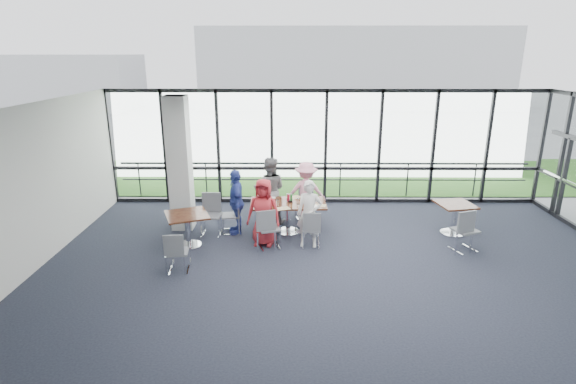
{
  "coord_description": "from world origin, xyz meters",
  "views": [
    {
      "loc": [
        -0.96,
        -7.32,
        4.12
      ],
      "look_at": [
        -1.03,
        2.4,
        1.1
      ],
      "focal_mm": 28.0,
      "sensor_mm": 36.0,
      "label": 1
    }
  ],
  "objects_px": {
    "diner_near_right": "(309,214)",
    "chair_spare_la": "(178,252)",
    "side_table_left": "(187,219)",
    "chair_main_fl": "(267,205)",
    "diner_far_left": "(270,190)",
    "chair_spare_lb": "(211,216)",
    "diner_end": "(236,202)",
    "chair_main_end": "(231,215)",
    "structural_column": "(180,164)",
    "main_table": "(288,208)",
    "chair_main_fr": "(304,203)",
    "side_table_right": "(455,209)",
    "chair_main_nr": "(311,229)",
    "chair_spare_r": "(465,230)",
    "diner_far_right": "(306,192)",
    "diner_near_left": "(264,212)",
    "chair_main_nl": "(269,228)"
  },
  "relations": [
    {
      "from": "diner_near_right",
      "to": "chair_spare_la",
      "type": "height_order",
      "value": "diner_near_right"
    },
    {
      "from": "side_table_left",
      "to": "chair_main_fl",
      "type": "bearing_deg",
      "value": 44.47
    },
    {
      "from": "diner_far_left",
      "to": "chair_spare_lb",
      "type": "bearing_deg",
      "value": 35.62
    },
    {
      "from": "diner_far_left",
      "to": "diner_end",
      "type": "xyz_separation_m",
      "value": [
        -0.75,
        -0.72,
        -0.06
      ]
    },
    {
      "from": "diner_near_right",
      "to": "chair_main_end",
      "type": "distance_m",
      "value": 2.01
    },
    {
      "from": "structural_column",
      "to": "diner_far_left",
      "type": "distance_m",
      "value": 2.27
    },
    {
      "from": "main_table",
      "to": "diner_end",
      "type": "bearing_deg",
      "value": 179.63
    },
    {
      "from": "chair_main_fr",
      "to": "chair_spare_lb",
      "type": "relative_size",
      "value": 0.9
    },
    {
      "from": "structural_column",
      "to": "chair_spare_la",
      "type": "bearing_deg",
      "value": -79.53
    },
    {
      "from": "side_table_right",
      "to": "diner_end",
      "type": "xyz_separation_m",
      "value": [
        -5.13,
        0.03,
        0.16
      ]
    },
    {
      "from": "chair_main_fl",
      "to": "chair_main_nr",
      "type": "bearing_deg",
      "value": 111.65
    },
    {
      "from": "diner_near_right",
      "to": "chair_spare_r",
      "type": "relative_size",
      "value": 1.59
    },
    {
      "from": "diner_far_right",
      "to": "chair_main_nr",
      "type": "relative_size",
      "value": 1.87
    },
    {
      "from": "side_table_left",
      "to": "chair_main_nr",
      "type": "xyz_separation_m",
      "value": [
        2.73,
        -0.0,
        -0.23
      ]
    },
    {
      "from": "diner_end",
      "to": "diner_far_left",
      "type": "bearing_deg",
      "value": 123.77
    },
    {
      "from": "side_table_left",
      "to": "diner_near_left",
      "type": "distance_m",
      "value": 1.69
    },
    {
      "from": "chair_main_nr",
      "to": "chair_main_end",
      "type": "distance_m",
      "value": 2.04
    },
    {
      "from": "side_table_left",
      "to": "chair_main_end",
      "type": "xyz_separation_m",
      "value": [
        0.85,
        0.79,
        -0.21
      ]
    },
    {
      "from": "diner_far_right",
      "to": "chair_main_fl",
      "type": "xyz_separation_m",
      "value": [
        -0.99,
        0.01,
        -0.35
      ]
    },
    {
      "from": "side_table_right",
      "to": "chair_main_fl",
      "type": "relative_size",
      "value": 1.13
    },
    {
      "from": "side_table_left",
      "to": "diner_near_right",
      "type": "bearing_deg",
      "value": 0.33
    },
    {
      "from": "chair_spare_r",
      "to": "chair_main_end",
      "type": "bearing_deg",
      "value": 147.94
    },
    {
      "from": "structural_column",
      "to": "chair_main_fr",
      "type": "bearing_deg",
      "value": 12.14
    },
    {
      "from": "chair_main_nl",
      "to": "structural_column",
      "type": "bearing_deg",
      "value": 134.43
    },
    {
      "from": "diner_far_right",
      "to": "diner_end",
      "type": "distance_m",
      "value": 1.87
    },
    {
      "from": "diner_far_left",
      "to": "chair_main_fr",
      "type": "xyz_separation_m",
      "value": [
        0.88,
        0.26,
        -0.41
      ]
    },
    {
      "from": "diner_near_left",
      "to": "chair_main_nr",
      "type": "height_order",
      "value": "diner_near_left"
    },
    {
      "from": "chair_main_end",
      "to": "diner_end",
      "type": "bearing_deg",
      "value": 79.08
    },
    {
      "from": "side_table_right",
      "to": "chair_main_fl",
      "type": "height_order",
      "value": "chair_main_fl"
    },
    {
      "from": "structural_column",
      "to": "chair_main_fl",
      "type": "bearing_deg",
      "value": 14.57
    },
    {
      "from": "structural_column",
      "to": "main_table",
      "type": "bearing_deg",
      "value": -6.67
    },
    {
      "from": "diner_near_left",
      "to": "diner_far_right",
      "type": "relative_size",
      "value": 0.99
    },
    {
      "from": "diner_far_left",
      "to": "chair_spare_lb",
      "type": "height_order",
      "value": "diner_far_left"
    },
    {
      "from": "diner_near_left",
      "to": "chair_main_fl",
      "type": "bearing_deg",
      "value": 99.99
    },
    {
      "from": "diner_near_left",
      "to": "side_table_right",
      "type": "bearing_deg",
      "value": 18.08
    },
    {
      "from": "chair_main_end",
      "to": "chair_spare_la",
      "type": "bearing_deg",
      "value": -28.95
    },
    {
      "from": "chair_main_fr",
      "to": "main_table",
      "type": "bearing_deg",
      "value": 51.21
    },
    {
      "from": "diner_far_right",
      "to": "chair_spare_lb",
      "type": "distance_m",
      "value": 2.48
    },
    {
      "from": "diner_end",
      "to": "chair_main_fr",
      "type": "relative_size",
      "value": 1.82
    },
    {
      "from": "diner_near_left",
      "to": "chair_spare_r",
      "type": "xyz_separation_m",
      "value": [
        4.35,
        -0.32,
        -0.29
      ]
    },
    {
      "from": "main_table",
      "to": "chair_main_fr",
      "type": "distance_m",
      "value": 1.04
    },
    {
      "from": "diner_far_right",
      "to": "chair_spare_lb",
      "type": "relative_size",
      "value": 1.61
    },
    {
      "from": "diner_far_right",
      "to": "chair_main_end",
      "type": "xyz_separation_m",
      "value": [
        -1.81,
        -0.85,
        -0.33
      ]
    },
    {
      "from": "diner_end",
      "to": "chair_main_nr",
      "type": "height_order",
      "value": "diner_end"
    },
    {
      "from": "chair_main_fr",
      "to": "chair_spare_lb",
      "type": "xyz_separation_m",
      "value": [
        -2.21,
        -1.11,
        0.05
      ]
    },
    {
      "from": "chair_main_nl",
      "to": "chair_main_fl",
      "type": "xyz_separation_m",
      "value": [
        -0.13,
        1.73,
        -0.04
      ]
    },
    {
      "from": "diner_far_left",
      "to": "structural_column",
      "type": "bearing_deg",
      "value": 13.48
    },
    {
      "from": "diner_far_left",
      "to": "chair_spare_r",
      "type": "relative_size",
      "value": 1.77
    },
    {
      "from": "diner_far_right",
      "to": "chair_main_fr",
      "type": "bearing_deg",
      "value": -67.05
    },
    {
      "from": "structural_column",
      "to": "side_table_right",
      "type": "distance_m",
      "value": 6.57
    }
  ]
}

